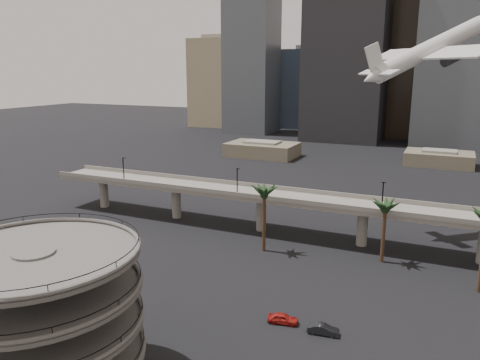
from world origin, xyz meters
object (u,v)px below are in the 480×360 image
at_px(overpass, 310,204).
at_px(car_a, 283,318).
at_px(airborne_jet, 430,50).
at_px(parking_ramp, 40,307).
at_px(car_b, 323,329).

xyz_separation_m(overpass, car_a, (6.57, -35.17, -6.61)).
distance_m(overpass, car_a, 36.38).
bearing_deg(overpass, airborne_jet, 43.08).
height_order(overpass, airborne_jet, airborne_jet).
relative_size(parking_ramp, overpass, 0.17).
height_order(parking_ramp, overpass, parking_ramp).
height_order(parking_ramp, car_a, parking_ramp).
relative_size(overpass, car_a, 30.17).
height_order(parking_ramp, airborne_jet, airborne_jet).
bearing_deg(car_b, car_a, 78.82).
bearing_deg(car_b, parking_ramp, 125.15).
xyz_separation_m(airborne_jet, car_a, (-13.19, -53.64, -38.21)).
distance_m(airborne_jet, car_a, 67.16).
xyz_separation_m(parking_ramp, overpass, (13.00, 59.00, -2.50)).
xyz_separation_m(overpass, airborne_jet, (19.75, 18.47, 31.60)).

